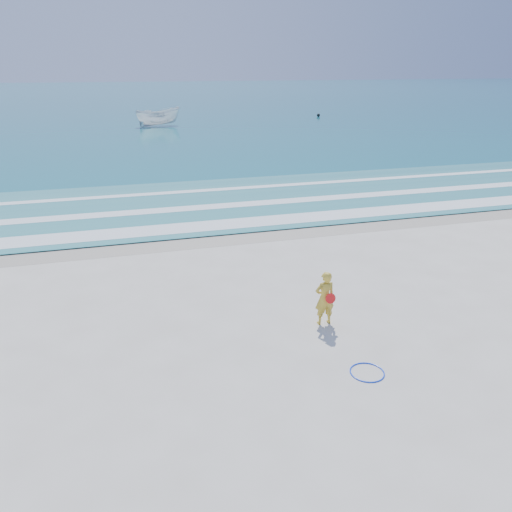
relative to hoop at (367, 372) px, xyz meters
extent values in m
plane|color=silver|center=(-1.06, 1.06, -0.01)|extent=(400.00, 400.00, 0.00)
cube|color=#B2A893|center=(-1.06, 10.06, -0.01)|extent=(400.00, 2.40, 0.00)
cube|color=#19727F|center=(-1.06, 106.06, 0.01)|extent=(400.00, 190.00, 0.04)
cube|color=#59B7AD|center=(-1.06, 15.06, 0.03)|extent=(400.00, 10.00, 0.01)
cube|color=white|center=(-1.06, 11.36, 0.04)|extent=(400.00, 1.40, 0.01)
cube|color=white|center=(-1.06, 14.26, 0.04)|extent=(400.00, 0.90, 0.01)
cube|color=white|center=(-1.06, 17.56, 0.04)|extent=(400.00, 0.60, 0.01)
torus|color=#0D3EF5|center=(0.00, 0.00, 0.00)|extent=(0.98, 0.98, 0.03)
imported|color=white|center=(0.39, 48.42, 1.00)|extent=(5.34, 3.14, 1.94)
sphere|color=black|center=(21.12, 53.10, 0.23)|extent=(0.42, 0.42, 0.42)
imported|color=gold|center=(-0.03, 2.35, 0.72)|extent=(0.54, 0.36, 1.46)
cylinder|color=red|center=(0.05, 2.17, 0.78)|extent=(0.27, 0.08, 0.27)
camera|label=1|loc=(-4.93, -8.26, 6.32)|focal=35.00mm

